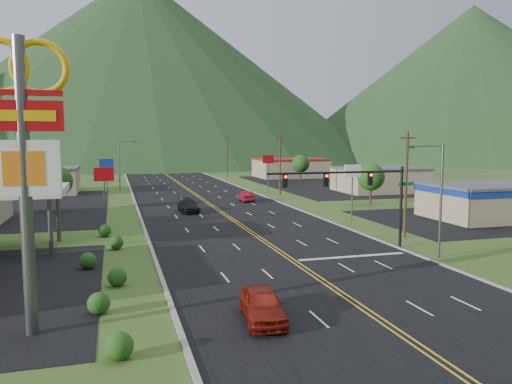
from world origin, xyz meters
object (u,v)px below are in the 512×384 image
object	(u,v)px
gas_canopy	(1,193)
car_red_near	(262,305)
streetlight_west	(121,162)
car_dark_mid	(189,206)
pylon_sign	(23,140)
traffic_signal	(359,187)
streetlight_east	(438,192)
car_red_far	(246,197)

from	to	relation	value
gas_canopy	car_red_near	size ratio (longest dim) A/B	2.03
streetlight_west	car_dark_mid	size ratio (longest dim) A/B	1.66
car_red_near	pylon_sign	bearing A→B (deg)	179.12
traffic_signal	car_dark_mid	size ratio (longest dim) A/B	2.42
pylon_sign	traffic_signal	distance (m)	26.67
streetlight_east	car_dark_mid	world-z (taller)	streetlight_east
pylon_sign	car_red_far	size ratio (longest dim) A/B	3.08
gas_canopy	car_red_far	bearing A→B (deg)	43.06
car_red_near	car_red_far	distance (m)	48.77
car_red_near	car_red_far	size ratio (longest dim) A/B	1.09
traffic_signal	car_red_far	bearing A→B (deg)	91.14
streetlight_west	car_red_near	xyz separation A→B (m)	(5.79, -69.36, -4.34)
car_dark_mid	traffic_signal	bearing A→B (deg)	-69.65
car_dark_mid	car_red_far	size ratio (longest dim) A/B	1.19
streetlight_west	gas_canopy	size ratio (longest dim) A/B	0.90
car_red_near	car_red_far	world-z (taller)	car_red_near
traffic_signal	car_red_near	size ratio (longest dim) A/B	2.66
traffic_signal	streetlight_east	bearing A→B (deg)	-40.39
pylon_sign	streetlight_east	world-z (taller)	pylon_sign
traffic_signal	gas_canopy	size ratio (longest dim) A/B	1.31
streetlight_west	car_red_far	size ratio (longest dim) A/B	1.98
traffic_signal	gas_canopy	xyz separation A→B (m)	(-28.48, 8.00, -0.46)
car_dark_mid	car_red_far	bearing A→B (deg)	38.92
car_dark_mid	car_red_near	bearing A→B (deg)	-94.83
pylon_sign	car_dark_mid	size ratio (longest dim) A/B	2.58
pylon_sign	car_red_far	world-z (taller)	pylon_sign
traffic_signal	car_red_near	world-z (taller)	traffic_signal
car_red_far	streetlight_west	bearing A→B (deg)	-49.29
pylon_sign	streetlight_east	size ratio (longest dim) A/B	1.56
traffic_signal	car_red_near	xyz separation A→B (m)	(-12.37, -13.36, -4.49)
streetlight_east	car_red_far	distance (m)	38.62
pylon_sign	traffic_signal	world-z (taller)	pylon_sign
traffic_signal	car_dark_mid	distance (m)	27.91
traffic_signal	streetlight_west	xyz separation A→B (m)	(-18.16, 56.00, -0.15)
streetlight_east	streetlight_west	distance (m)	64.21
streetlight_east	car_dark_mid	bearing A→B (deg)	117.29
pylon_sign	car_dark_mid	distance (m)	40.54
traffic_signal	car_red_far	size ratio (longest dim) A/B	2.88
car_red_near	car_dark_mid	size ratio (longest dim) A/B	0.91
car_red_near	car_dark_mid	distance (m)	38.86
streetlight_west	gas_canopy	bearing A→B (deg)	-102.13
traffic_signal	car_red_far	distance (m)	34.31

